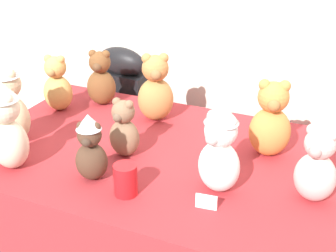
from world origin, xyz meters
The scene contains 14 objects.
display_table centered at (0.00, 0.25, 0.38)m, with size 1.55×0.94×0.76m, color maroon.
instrument_case centered at (-0.53, 0.85, 0.48)m, with size 0.29×0.15×0.95m.
teddy_bear_cream centered at (-0.49, -0.07, 0.92)m, with size 0.19×0.17×0.34m.
teddy_bear_snow centered at (0.25, 0.10, 0.91)m, with size 0.18×0.16×0.32m.
teddy_bear_blush centered at (0.55, 0.17, 0.88)m, with size 0.16×0.14×0.27m.
teddy_bear_caramel centered at (-0.17, 0.51, 0.90)m, with size 0.20×0.19×0.31m.
teddy_bear_chestnut centered at (-0.48, 0.57, 0.88)m, with size 0.16×0.15×0.27m.
teddy_bear_mocha centered at (-0.15, 0.18, 0.87)m, with size 0.13×0.11×0.23m.
teddy_bear_cocoa centered at (-0.17, -0.02, 0.88)m, with size 0.14×0.12×0.25m.
teddy_bear_sand centered at (-0.62, 0.10, 0.93)m, with size 0.19×0.17×0.36m.
teddy_bear_ginger centered at (0.36, 0.40, 0.90)m, with size 0.18×0.17×0.31m.
teddy_bear_honey centered at (-0.64, 0.43, 0.88)m, with size 0.15×0.14×0.27m.
party_cup_red centered at (-0.02, -0.05, 0.81)m, with size 0.08×0.08×0.11m, color red.
name_card_front_left centered at (0.25, -0.02, 0.78)m, with size 0.07×0.01×0.05m, color white.
Camera 1 is at (0.62, -1.17, 1.64)m, focal length 48.89 mm.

